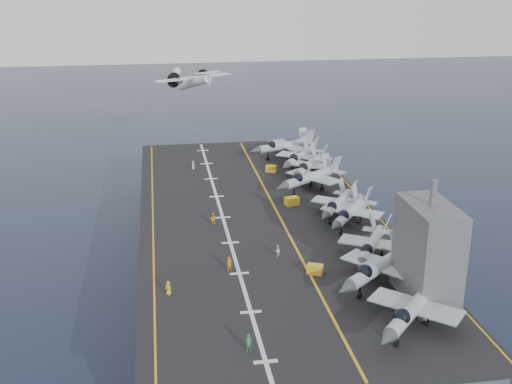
{
  "coord_description": "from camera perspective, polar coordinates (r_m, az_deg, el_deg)",
  "views": [
    {
      "loc": [
        -15.65,
        -94.52,
        48.07
      ],
      "look_at": [
        0.0,
        4.0,
        13.0
      ],
      "focal_mm": 45.0,
      "sensor_mm": 36.0,
      "label": 1
    }
  ],
  "objects": [
    {
      "name": "fighter_jet_4",
      "position": [
        102.64,
        7.31,
        -0.94
      ],
      "size": [
        14.86,
        15.99,
        4.62
      ],
      "primitive_type": null,
      "color": "#8B949A",
      "rests_on": "flight_deck"
    },
    {
      "name": "fighter_jet_5",
      "position": [
        113.73,
        4.89,
        1.4
      ],
      "size": [
        18.77,
        17.58,
        5.43
      ],
      "primitive_type": null,
      "color": "gray",
      "rests_on": "flight_deck"
    },
    {
      "name": "crew_0",
      "position": [
        79.29,
        -7.8,
        -8.45
      ],
      "size": [
        1.29,
        1.25,
        1.8
      ],
      "primitive_type": "imported",
      "color": "yellow",
      "rests_on": "flight_deck"
    },
    {
      "name": "fighter_jet_0",
      "position": [
        73.03,
        13.81,
        -9.9
      ],
      "size": [
        17.88,
        18.15,
        5.31
      ],
      "primitive_type": null,
      "color": "gray",
      "rests_on": "flight_deck"
    },
    {
      "name": "foul_line",
      "position": [
        103.43,
        1.99,
        -1.99
      ],
      "size": [
        0.35,
        90.0,
        0.02
      ],
      "primitive_type": "cube",
      "color": "gold",
      "rests_on": "flight_deck"
    },
    {
      "name": "fighter_jet_1",
      "position": [
        81.38,
        10.94,
        -6.43
      ],
      "size": [
        18.87,
        18.21,
        5.48
      ],
      "primitive_type": null,
      "color": "#9BA1AB",
      "rests_on": "flight_deck"
    },
    {
      "name": "deck_edge_port",
      "position": [
        101.75,
        -9.15,
        -2.61
      ],
      "size": [
        0.25,
        90.0,
        0.02
      ],
      "primitive_type": "cube",
      "color": "gold",
      "rests_on": "flight_deck"
    },
    {
      "name": "ground",
      "position": [
        107.18,
        0.34,
        -7.28
      ],
      "size": [
        500.0,
        500.0,
        0.0
      ],
      "primitive_type": "plane",
      "color": "#142135",
      "rests_on": "ground"
    },
    {
      "name": "hull",
      "position": [
        105.04,
        0.34,
        -4.84
      ],
      "size": [
        36.0,
        90.0,
        10.0
      ],
      "primitive_type": "cube",
      "color": "#56595E",
      "rests_on": "ground"
    },
    {
      "name": "flight_deck",
      "position": [
        103.01,
        0.35,
        -2.2
      ],
      "size": [
        38.0,
        92.0,
        0.4
      ],
      "primitive_type": "cube",
      "color": "black",
      "rests_on": "hull"
    },
    {
      "name": "crew_2",
      "position": [
        99.33,
        -3.86,
        -2.39
      ],
      "size": [
        1.22,
        0.92,
        1.84
      ],
      "primitive_type": "imported",
      "color": "yellow",
      "rests_on": "flight_deck"
    },
    {
      "name": "deck_edge_stbd",
      "position": [
        107.31,
        10.15,
        -1.49
      ],
      "size": [
        0.25,
        90.0,
        0.02
      ],
      "primitive_type": "cube",
      "color": "gold",
      "rests_on": "flight_deck"
    },
    {
      "name": "fighter_jet_3",
      "position": [
        99.03,
        8.4,
        -1.68
      ],
      "size": [
        15.9,
        16.89,
        4.89
      ],
      "primitive_type": null,
      "color": "#9DA4AE",
      "rests_on": "flight_deck"
    },
    {
      "name": "fighter_jet_6",
      "position": [
        120.9,
        4.75,
        2.42
      ],
      "size": [
        16.35,
        17.74,
        5.12
      ],
      "primitive_type": null,
      "color": "gray",
      "rests_on": "flight_deck"
    },
    {
      "name": "tow_cart_c",
      "position": [
        124.8,
        1.36,
        2.09
      ],
      "size": [
        2.41,
        2.04,
        1.23
      ],
      "primitive_type": null,
      "color": "gold",
      "rests_on": "flight_deck"
    },
    {
      "name": "tow_cart_b",
      "position": [
        107.34,
        3.2,
        -0.82
      ],
      "size": [
        2.59,
        2.07,
        1.36
      ],
      "primitive_type": null,
      "color": "gold",
      "rests_on": "flight_deck"
    },
    {
      "name": "landing_centerline",
      "position": [
        102.19,
        -2.97,
        -2.27
      ],
      "size": [
        0.5,
        90.0,
        0.02
      ],
      "primitive_type": "cube",
      "color": "silver",
      "rests_on": "flight_deck"
    },
    {
      "name": "tow_cart_a",
      "position": [
        84.14,
        5.26,
        -6.85
      ],
      "size": [
        2.39,
        2.05,
        1.22
      ],
      "primitive_type": null,
      "color": "gold",
      "rests_on": "flight_deck"
    },
    {
      "name": "transport_plane",
      "position": [
        153.74,
        -5.58,
        9.66
      ],
      "size": [
        23.94,
        21.46,
        4.69
      ],
      "primitive_type": null,
      "color": "silver"
    },
    {
      "name": "island_superstructure",
      "position": [
        77.53,
        15.1,
        -4.24
      ],
      "size": [
        5.0,
        10.0,
        15.0
      ],
      "primitive_type": null,
      "color": "#56595E",
      "rests_on": "flight_deck"
    },
    {
      "name": "crew_7",
      "position": [
        88.55,
        1.91,
        -5.23
      ],
      "size": [
        1.19,
        1.11,
        1.65
      ],
      "primitive_type": "imported",
      "color": "white",
      "rests_on": "flight_deck"
    },
    {
      "name": "crew_6",
      "position": [
        67.97,
        -0.64,
        -13.28
      ],
      "size": [
        1.43,
        1.25,
        2.0
      ],
      "primitive_type": "imported",
      "color": "#2B833C",
      "rests_on": "flight_deck"
    },
    {
      "name": "fighter_jet_2",
      "position": [
        88.17,
        10.26,
        -4.54
      ],
      "size": [
        14.97,
        16.55,
        4.79
      ],
      "primitive_type": null,
      "color": "#989EA7",
      "rests_on": "flight_deck"
    },
    {
      "name": "crew_5",
      "position": [
        126.88,
        -5.61,
        2.4
      ],
      "size": [
        1.03,
        1.19,
        1.67
      ],
      "primitive_type": "imported",
      "color": "silver",
      "rests_on": "flight_deck"
    },
    {
      "name": "crew_1",
      "position": [
        84.45,
        -2.38,
        -6.4
      ],
      "size": [
        1.39,
        1.19,
        1.95
      ],
      "primitive_type": "imported",
      "color": "#CE9707",
      "rests_on": "flight_deck"
    },
    {
      "name": "fighter_jet_7",
      "position": [
        126.44,
        3.95,
        3.21
      ],
      "size": [
        16.67,
        17.86,
        5.16
      ],
      "primitive_type": null,
      "color": "#8E969D",
      "rests_on": "flight_deck"
    },
    {
      "name": "fighter_jet_8",
      "position": [
        134.06,
        2.59,
        4.21
      ],
      "size": [
        18.15,
        15.49,
        5.33
      ],
      "primitive_type": null,
      "color": "#99A2A8",
      "rests_on": "flight_deck"
    }
  ]
}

